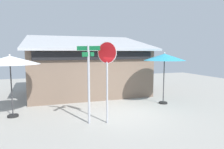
{
  "coord_description": "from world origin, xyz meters",
  "views": [
    {
      "loc": [
        -3.27,
        -8.03,
        2.7
      ],
      "look_at": [
        -0.21,
        1.2,
        1.6
      ],
      "focal_mm": 31.94,
      "sensor_mm": 36.0,
      "label": 1
    }
  ],
  "objects_px": {
    "street_sign_post": "(89,76)",
    "patio_umbrella_ivory_left": "(10,61)",
    "patio_umbrella_teal_center": "(164,58)",
    "stop_sign": "(107,67)"
  },
  "relations": [
    {
      "from": "street_sign_post",
      "to": "patio_umbrella_teal_center",
      "type": "distance_m",
      "value": 4.65
    },
    {
      "from": "stop_sign",
      "to": "street_sign_post",
      "type": "bearing_deg",
      "value": 165.75
    },
    {
      "from": "street_sign_post",
      "to": "patio_umbrella_ivory_left",
      "type": "distance_m",
      "value": 3.41
    },
    {
      "from": "stop_sign",
      "to": "patio_umbrella_teal_center",
      "type": "relative_size",
      "value": 1.15
    },
    {
      "from": "patio_umbrella_ivory_left",
      "to": "patio_umbrella_teal_center",
      "type": "bearing_deg",
      "value": -0.81
    },
    {
      "from": "stop_sign",
      "to": "patio_umbrella_teal_center",
      "type": "height_order",
      "value": "stop_sign"
    },
    {
      "from": "street_sign_post",
      "to": "patio_umbrella_ivory_left",
      "type": "relative_size",
      "value": 1.12
    },
    {
      "from": "stop_sign",
      "to": "patio_umbrella_teal_center",
      "type": "bearing_deg",
      "value": 26.67
    },
    {
      "from": "street_sign_post",
      "to": "stop_sign",
      "type": "bearing_deg",
      "value": -14.25
    },
    {
      "from": "stop_sign",
      "to": "patio_umbrella_ivory_left",
      "type": "distance_m",
      "value": 4.04
    }
  ]
}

